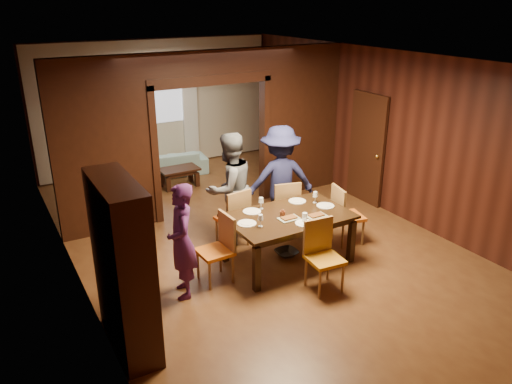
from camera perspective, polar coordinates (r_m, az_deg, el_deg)
floor at (r=8.19m, az=0.04°, el=-5.65°), size 9.00×9.00×0.00m
ceiling at (r=7.34m, az=0.05°, el=14.93°), size 5.50×9.00×0.02m
room_walls at (r=9.25m, az=-5.84°, el=7.40°), size 5.52×9.01×2.90m
person_purple at (r=6.55m, az=-8.47°, el=-5.60°), size 0.50×0.65×1.57m
person_grey at (r=7.88m, az=-3.04°, el=0.39°), size 1.01×0.87×1.81m
person_navy at (r=8.26m, az=2.78°, el=1.43°), size 1.32×0.98×1.82m
sofa at (r=11.31m, az=-10.23°, el=3.23°), size 1.86×0.92×0.52m
serving_bowl at (r=7.43m, az=3.65°, el=-1.82°), size 0.35×0.35×0.09m
dining_table at (r=7.46m, az=3.69°, el=-5.29°), size 1.79×1.11×0.76m
coffee_table at (r=10.57m, az=-8.73°, el=1.68°), size 0.80×0.50×0.40m
chair_left at (r=6.93m, az=-4.75°, el=-6.58°), size 0.46×0.46×0.97m
chair_right at (r=8.11m, az=10.53°, el=-2.55°), size 0.52×0.52×0.97m
chair_far_l at (r=7.90m, az=-2.76°, el=-2.85°), size 0.50×0.50×0.97m
chair_far_r at (r=8.27m, az=3.18°, el=-1.72°), size 0.54×0.54×0.97m
chair_near at (r=6.78m, az=7.89°, el=-7.40°), size 0.47×0.47×0.97m
hutch at (r=5.65m, az=-14.94°, el=-8.27°), size 0.40×1.20×2.00m
door_right at (r=9.69m, az=12.55°, el=4.86°), size 0.06×0.90×2.10m
window_far at (r=11.54m, az=-11.22°, el=10.91°), size 1.20×0.03×1.30m
curtain_left at (r=11.38m, az=-14.58°, el=8.16°), size 0.35×0.06×2.40m
curtain_right at (r=11.85m, az=-7.54°, el=9.17°), size 0.35×0.06×2.40m
plate_left at (r=7.01m, az=-1.05°, el=-3.60°), size 0.27×0.27×0.01m
plate_far_l at (r=7.39m, az=-0.46°, el=-2.23°), size 0.27×0.27×0.01m
plate_far_r at (r=7.78m, az=4.74°, el=-1.04°), size 0.27×0.27×0.01m
plate_right at (r=7.66m, az=7.93°, el=-1.57°), size 0.27×0.27×0.01m
plate_near at (r=7.04m, az=5.58°, el=-3.58°), size 0.27×0.27×0.01m
platter_a at (r=7.16m, az=3.79°, el=-2.99°), size 0.30×0.20×0.04m
platter_b at (r=7.28m, az=6.91°, el=-2.68°), size 0.30×0.20×0.04m
wineglass_left at (r=6.89m, az=0.52°, el=-3.29°), size 0.08×0.08×0.18m
wineglass_far at (r=7.46m, az=0.60°, el=-1.29°), size 0.08×0.08×0.18m
wineglass_right at (r=7.73m, az=6.77°, el=-0.60°), size 0.08×0.08×0.18m
tumbler at (r=7.06m, az=5.58°, el=-2.92°), size 0.07×0.07×0.14m
condiment_jar at (r=7.21m, az=3.07°, el=-2.46°), size 0.08×0.08×0.11m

